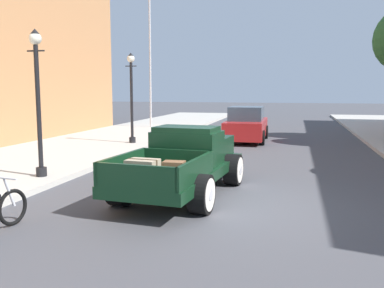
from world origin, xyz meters
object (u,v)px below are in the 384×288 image
at_px(car_background_red, 246,125).
at_px(street_lamp_far, 131,91).
at_px(hotrod_truck_dark_green, 186,161).
at_px(street_lamp_near, 38,92).
at_px(flagpole, 153,34).

xyz_separation_m(car_background_red, street_lamp_far, (-4.62, -2.91, 1.62)).
distance_m(hotrod_truck_dark_green, street_lamp_near, 4.35).
xyz_separation_m(street_lamp_near, street_lamp_far, (-0.32, 7.23, 0.00)).
xyz_separation_m(street_lamp_far, flagpole, (-1.57, 7.50, 3.39)).
bearing_deg(car_background_red, street_lamp_far, -147.81).
xyz_separation_m(car_background_red, flagpole, (-6.20, 4.59, 5.00)).
relative_size(hotrod_truck_dark_green, car_background_red, 1.17).
xyz_separation_m(hotrod_truck_dark_green, car_background_red, (0.27, 10.29, 0.01)).
bearing_deg(street_lamp_near, flagpole, 97.34).
height_order(hotrod_truck_dark_green, street_lamp_far, street_lamp_far).
bearing_deg(flagpole, street_lamp_far, -78.16).
relative_size(hotrod_truck_dark_green, flagpole, 0.55).
bearing_deg(street_lamp_near, street_lamp_far, 92.57).
distance_m(hotrod_truck_dark_green, car_background_red, 10.29).
height_order(street_lamp_far, flagpole, flagpole).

